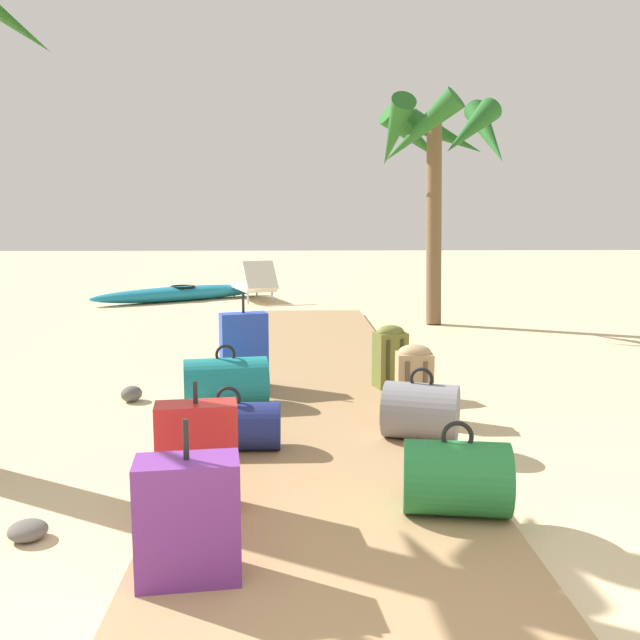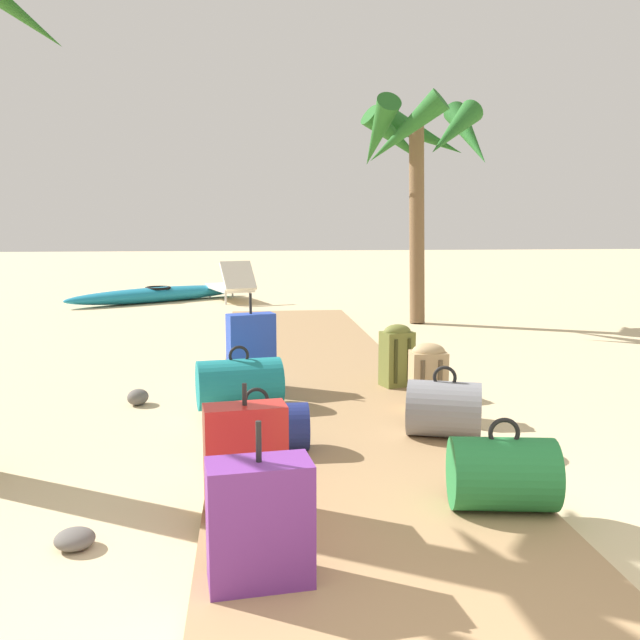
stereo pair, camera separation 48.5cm
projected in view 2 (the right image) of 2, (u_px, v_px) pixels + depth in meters
ground_plane at (328, 410)px, 5.71m from camera, size 60.00×60.00×0.00m
boardwalk at (317, 379)px, 6.65m from camera, size 1.82×9.59×0.08m
suitcase_red at (246, 460)px, 3.47m from camera, size 0.43×0.24×0.69m
backpack_olive at (397, 354)px, 6.17m from camera, size 0.32×0.27×0.57m
duffel_bag_green at (502, 473)px, 3.54m from camera, size 0.59×0.46×0.49m
backpack_tan at (428, 374)px, 5.43m from camera, size 0.28×0.24×0.53m
duffel_bag_grey at (444, 409)px, 4.74m from camera, size 0.60×0.53×0.50m
suitcase_purple at (260, 522)px, 2.81m from camera, size 0.45×0.28×0.69m
duffel_bag_navy at (257, 428)px, 4.43m from camera, size 0.67×0.32×0.43m
duffel_bag_teal at (239, 384)px, 5.45m from camera, size 0.72×0.50×0.51m
suitcase_blue at (251, 351)px, 6.06m from camera, size 0.45×0.29×0.86m
palm_tree_far_right at (422, 147)px, 10.27m from camera, size 2.00×2.05×3.45m
lounge_chair at (231, 285)px, 13.27m from camera, size 1.05×1.64×0.80m
kayak at (158, 294)px, 13.21m from camera, size 3.37×2.48×0.30m
rock_left_far at (138, 397)px, 5.86m from camera, size 0.24×0.26×0.14m
rock_left_near at (75, 539)px, 3.30m from camera, size 0.21×0.21×0.10m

